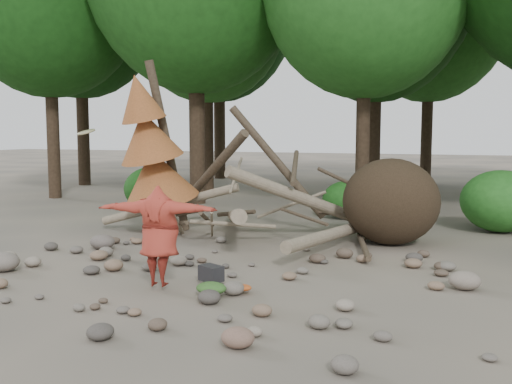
% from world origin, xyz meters
% --- Properties ---
extents(ground, '(120.00, 120.00, 0.00)m').
position_xyz_m(ground, '(0.00, 0.00, 0.00)').
color(ground, '#514C44').
rests_on(ground, ground).
extents(deadfall_pile, '(8.55, 5.24, 3.30)m').
position_xyz_m(deadfall_pile, '(2.02, 4.24, 0.95)').
color(deadfall_pile, '#332619').
rests_on(deadfall_pile, ground).
extents(dead_conifer, '(2.06, 2.16, 4.35)m').
position_xyz_m(dead_conifer, '(-3.12, 3.37, 2.11)').
color(dead_conifer, '#4C3F30').
rests_on(dead_conifer, ground).
extents(bush_left, '(1.80, 1.80, 1.44)m').
position_xyz_m(bush_left, '(-5.50, 7.20, 0.72)').
color(bush_left, '#174A13').
rests_on(bush_left, ground).
extents(bush_mid, '(1.40, 1.40, 1.12)m').
position_xyz_m(bush_mid, '(0.80, 7.80, 0.56)').
color(bush_mid, '#205E1B').
rests_on(bush_mid, ground).
extents(bush_right, '(2.00, 2.00, 1.60)m').
position_xyz_m(bush_right, '(5.00, 7.00, 0.80)').
color(bush_right, '#296F22').
rests_on(bush_right, ground).
extents(frisbee_thrower, '(2.55, 0.85, 2.56)m').
position_xyz_m(frisbee_thrower, '(-0.34, -0.93, 0.90)').
color(frisbee_thrower, '#9C2F23').
rests_on(frisbee_thrower, ground).
extents(backpack, '(0.47, 0.40, 0.26)m').
position_xyz_m(backpack, '(0.28, -0.31, 0.13)').
color(backpack, black).
rests_on(backpack, ground).
extents(cloth_green, '(0.49, 0.41, 0.18)m').
position_xyz_m(cloth_green, '(0.61, -0.98, 0.09)').
color(cloth_green, '#335E25').
rests_on(cloth_green, ground).
extents(cloth_orange, '(0.28, 0.23, 0.10)m').
position_xyz_m(cloth_orange, '(1.01, -0.64, 0.05)').
color(cloth_orange, '#A7481C').
rests_on(cloth_orange, ground).
extents(boulder_front_left, '(0.60, 0.54, 0.36)m').
position_xyz_m(boulder_front_left, '(-3.69, -0.89, 0.18)').
color(boulder_front_left, slate).
rests_on(boulder_front_left, ground).
extents(boulder_front_right, '(0.41, 0.37, 0.25)m').
position_xyz_m(boulder_front_right, '(1.83, -2.77, 0.12)').
color(boulder_front_right, '#7A5B4C').
rests_on(boulder_front_right, ground).
extents(boulder_mid_right, '(0.51, 0.46, 0.31)m').
position_xyz_m(boulder_mid_right, '(4.29, 0.90, 0.15)').
color(boulder_mid_right, gray).
rests_on(boulder_mid_right, ground).
extents(boulder_mid_left, '(0.55, 0.50, 0.33)m').
position_xyz_m(boulder_mid_left, '(-3.21, 1.43, 0.17)').
color(boulder_mid_left, '#635953').
rests_on(boulder_mid_left, ground).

